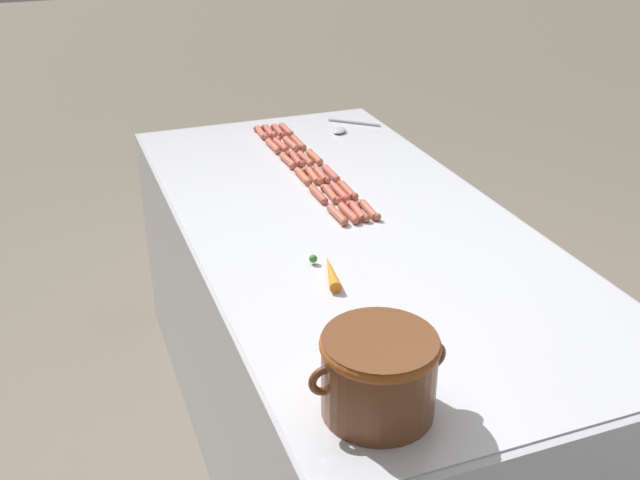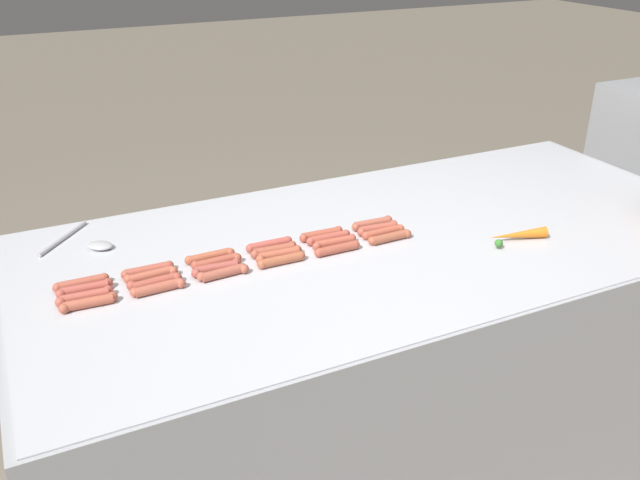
# 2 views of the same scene
# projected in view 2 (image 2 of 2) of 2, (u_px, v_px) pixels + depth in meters

# --- Properties ---
(ground_plane) EXTENTS (20.00, 20.00, 0.00)m
(ground_plane) POSITION_uv_depth(u_px,v_px,m) (379.00, 463.00, 2.31)
(ground_plane) COLOR #756B5B
(griddle_counter) EXTENTS (0.98, 2.09, 0.86)m
(griddle_counter) POSITION_uv_depth(u_px,v_px,m) (384.00, 360.00, 2.12)
(griddle_counter) COLOR #ADAFB5
(griddle_counter) RESTS_ON ground_plane
(hot_dog_0) EXTENTS (0.03, 0.14, 0.02)m
(hot_dog_0) POSITION_uv_depth(u_px,v_px,m) (81.00, 283.00, 1.66)
(hot_dog_0) COLOR #B35641
(hot_dog_0) RESTS_ON griddle_counter
(hot_dog_1) EXTENTS (0.03, 0.14, 0.02)m
(hot_dog_1) POSITION_uv_depth(u_px,v_px,m) (148.00, 270.00, 1.72)
(hot_dog_1) COLOR #B25442
(hot_dog_1) RESTS_ON griddle_counter
(hot_dog_2) EXTENTS (0.03, 0.14, 0.02)m
(hot_dog_2) POSITION_uv_depth(u_px,v_px,m) (210.00, 256.00, 1.79)
(hot_dog_2) COLOR #B85B3E
(hot_dog_2) RESTS_ON griddle_counter
(hot_dog_3) EXTENTS (0.03, 0.14, 0.02)m
(hot_dog_3) POSITION_uv_depth(u_px,v_px,m) (269.00, 244.00, 1.85)
(hot_dog_3) COLOR #BE5246
(hot_dog_3) RESTS_ON griddle_counter
(hot_dog_4) EXTENTS (0.03, 0.14, 0.02)m
(hot_dog_4) POSITION_uv_depth(u_px,v_px,m) (321.00, 234.00, 1.91)
(hot_dog_4) COLOR #B2523D
(hot_dog_4) RESTS_ON griddle_counter
(hot_dog_5) EXTENTS (0.03, 0.14, 0.02)m
(hot_dog_5) POSITION_uv_depth(u_px,v_px,m) (372.00, 223.00, 1.98)
(hot_dog_5) COLOR #B15B46
(hot_dog_5) RESTS_ON griddle_counter
(hot_dog_6) EXTENTS (0.03, 0.14, 0.02)m
(hot_dog_6) POSITION_uv_depth(u_px,v_px,m) (85.00, 289.00, 1.64)
(hot_dog_6) COLOR #BA5045
(hot_dog_6) RESTS_ON griddle_counter
(hot_dog_7) EXTENTS (0.03, 0.14, 0.02)m
(hot_dog_7) POSITION_uv_depth(u_px,v_px,m) (151.00, 275.00, 1.70)
(hot_dog_7) COLOR #BD5E45
(hot_dog_7) RESTS_ON griddle_counter
(hot_dog_8) EXTENTS (0.03, 0.14, 0.02)m
(hot_dog_8) POSITION_uv_depth(u_px,v_px,m) (217.00, 262.00, 1.76)
(hot_dog_8) COLOR #B2523E
(hot_dog_8) RESTS_ON griddle_counter
(hot_dog_9) EXTENTS (0.03, 0.14, 0.02)m
(hot_dog_9) POSITION_uv_depth(u_px,v_px,m) (274.00, 250.00, 1.82)
(hot_dog_9) COLOR #AF5640
(hot_dog_9) RESTS_ON griddle_counter
(hot_dog_10) EXTENTS (0.03, 0.14, 0.02)m
(hot_dog_10) POSITION_uv_depth(u_px,v_px,m) (328.00, 238.00, 1.89)
(hot_dog_10) COLOR #B75242
(hot_dog_10) RESTS_ON griddle_counter
(hot_dog_11) EXTENTS (0.03, 0.14, 0.02)m
(hot_dog_11) POSITION_uv_depth(u_px,v_px,m) (378.00, 228.00, 1.95)
(hot_dog_11) COLOR #B65443
(hot_dog_11) RESTS_ON griddle_counter
(hot_dog_12) EXTENTS (0.03, 0.14, 0.02)m
(hot_dog_12) POSITION_uv_depth(u_px,v_px,m) (85.00, 296.00, 1.60)
(hot_dog_12) COLOR #B95546
(hot_dog_12) RESTS_ON griddle_counter
(hot_dog_13) EXTENTS (0.03, 0.14, 0.02)m
(hot_dog_13) POSITION_uv_depth(u_px,v_px,m) (154.00, 282.00, 1.67)
(hot_dog_13) COLOR #B45140
(hot_dog_13) RESTS_ON griddle_counter
(hot_dog_14) EXTENTS (0.03, 0.14, 0.02)m
(hot_dog_14) POSITION_uv_depth(u_px,v_px,m) (216.00, 268.00, 1.73)
(hot_dog_14) COLOR #B15146
(hot_dog_14) RESTS_ON griddle_counter
(hot_dog_15) EXTENTS (0.03, 0.14, 0.02)m
(hot_dog_15) POSITION_uv_depth(u_px,v_px,m) (279.00, 254.00, 1.80)
(hot_dog_15) COLOR #BD5C41
(hot_dog_15) RESTS_ON griddle_counter
(hot_dog_16) EXTENTS (0.03, 0.14, 0.02)m
(hot_dog_16) POSITION_uv_depth(u_px,v_px,m) (334.00, 242.00, 1.86)
(hot_dog_16) COLOR #BC5741
(hot_dog_16) RESTS_ON griddle_counter
(hot_dog_17) EXTENTS (0.03, 0.14, 0.02)m
(hot_dog_17) POSITION_uv_depth(u_px,v_px,m) (383.00, 232.00, 1.92)
(hot_dog_17) COLOR #BA563F
(hot_dog_17) RESTS_ON griddle_counter
(hot_dog_18) EXTENTS (0.03, 0.14, 0.02)m
(hot_dog_18) POSITION_uv_depth(u_px,v_px,m) (89.00, 303.00, 1.58)
(hot_dog_18) COLOR #BB5B43
(hot_dog_18) RESTS_ON griddle_counter
(hot_dog_19) EXTENTS (0.03, 0.14, 0.02)m
(hot_dog_19) POSITION_uv_depth(u_px,v_px,m) (158.00, 288.00, 1.64)
(hot_dog_19) COLOR #BB5C46
(hot_dog_19) RESTS_ON griddle_counter
(hot_dog_20) EXTENTS (0.03, 0.14, 0.02)m
(hot_dog_20) POSITION_uv_depth(u_px,v_px,m) (223.00, 273.00, 1.71)
(hot_dog_20) COLOR #B45B46
(hot_dog_20) RESTS_ON griddle_counter
(hot_dog_21) EXTENTS (0.03, 0.14, 0.02)m
(hot_dog_21) POSITION_uv_depth(u_px,v_px,m) (281.00, 260.00, 1.77)
(hot_dog_21) COLOR #B45C3D
(hot_dog_21) RESTS_ON griddle_counter
(hot_dog_22) EXTENTS (0.03, 0.14, 0.02)m
(hot_dog_22) POSITION_uv_depth(u_px,v_px,m) (337.00, 249.00, 1.83)
(hot_dog_22) COLOR #B2523E
(hot_dog_22) RESTS_ON griddle_counter
(hot_dog_23) EXTENTS (0.03, 0.14, 0.02)m
(hot_dog_23) POSITION_uv_depth(u_px,v_px,m) (390.00, 237.00, 1.89)
(hot_dog_23) COLOR #B05B40
(hot_dog_23) RESTS_ON griddle_counter
(serving_spoon) EXTENTS (0.23, 0.20, 0.02)m
(serving_spoon) POSITION_uv_depth(u_px,v_px,m) (88.00, 243.00, 1.87)
(serving_spoon) COLOR #B7B7BC
(serving_spoon) RESTS_ON griddle_counter
(carrot) EXTENTS (0.07, 0.18, 0.03)m
(carrot) POSITION_uv_depth(u_px,v_px,m) (517.00, 235.00, 1.90)
(carrot) COLOR orange
(carrot) RESTS_ON griddle_counter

